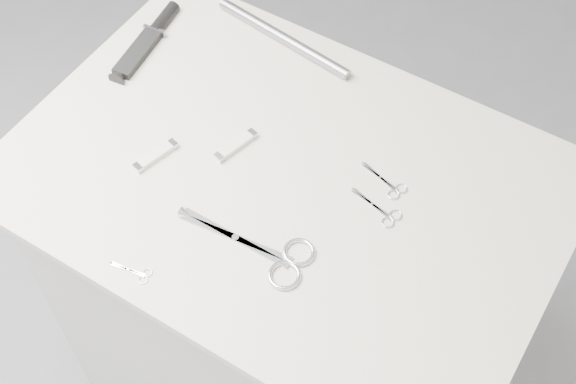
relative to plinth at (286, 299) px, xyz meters
The scene contains 11 objects.
ground 0.46m from the plinth, ahead, with size 4.00×4.00×0.01m, color gray.
plinth is the anchor object (origin of this frame).
display_board 0.46m from the plinth, ahead, with size 1.00×0.70×0.02m, color beige.
large_shears 0.50m from the plinth, 66.07° to the right, with size 0.25×0.11×0.01m.
embroidery_scissors_a 0.51m from the plinth, ahead, with size 0.10×0.05×0.00m.
embroidery_scissors_b 0.51m from the plinth, 26.21° to the left, with size 0.10×0.05×0.00m.
tiny_scissors 0.57m from the plinth, 109.37° to the right, with size 0.07×0.03×0.00m.
sheathed_knife 0.66m from the plinth, 160.32° to the left, with size 0.06×0.22×0.03m.
pocket_knife_a 0.53m from the plinth, 158.61° to the right, with size 0.04×0.09×0.01m.
pocket_knife_b 0.49m from the plinth, behind, with size 0.04×0.10×0.01m.
metal_rail 0.59m from the plinth, 122.73° to the left, with size 0.02×0.02×0.33m, color gray.
Camera 1 is at (0.46, -0.73, 2.09)m, focal length 50.00 mm.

